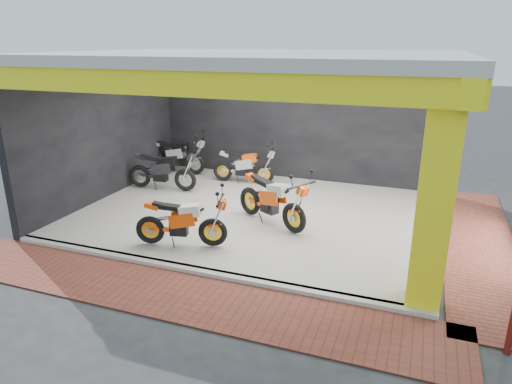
# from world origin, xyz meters

# --- Properties ---
(ground) EXTENTS (80.00, 80.00, 0.00)m
(ground) POSITION_xyz_m (0.00, 0.00, 0.00)
(ground) COLOR #2D2D30
(ground) RESTS_ON ground
(showroom_floor) EXTENTS (8.00, 6.00, 0.10)m
(showroom_floor) POSITION_xyz_m (0.00, 2.00, 0.05)
(showroom_floor) COLOR silver
(showroom_floor) RESTS_ON ground
(showroom_ceiling) EXTENTS (8.40, 6.40, 0.20)m
(showroom_ceiling) POSITION_xyz_m (0.00, 2.00, 3.60)
(showroom_ceiling) COLOR beige
(showroom_ceiling) RESTS_ON corner_column
(back_wall) EXTENTS (8.20, 0.20, 3.50)m
(back_wall) POSITION_xyz_m (0.00, 5.10, 1.75)
(back_wall) COLOR black
(back_wall) RESTS_ON ground
(left_wall) EXTENTS (0.20, 6.20, 3.50)m
(left_wall) POSITION_xyz_m (-4.10, 2.00, 1.75)
(left_wall) COLOR black
(left_wall) RESTS_ON ground
(corner_column) EXTENTS (0.50, 0.50, 3.50)m
(corner_column) POSITION_xyz_m (3.75, -0.75, 1.75)
(corner_column) COLOR #FFF215
(corner_column) RESTS_ON ground
(header_beam_front) EXTENTS (8.40, 0.30, 0.40)m
(header_beam_front) POSITION_xyz_m (0.00, -1.00, 3.30)
(header_beam_front) COLOR #FFF215
(header_beam_front) RESTS_ON corner_column
(header_beam_right) EXTENTS (0.30, 6.40, 0.40)m
(header_beam_right) POSITION_xyz_m (4.00, 2.00, 3.30)
(header_beam_right) COLOR #FFF215
(header_beam_right) RESTS_ON corner_column
(floor_kerb) EXTENTS (8.00, 0.20, 0.10)m
(floor_kerb) POSITION_xyz_m (0.00, -1.02, 0.05)
(floor_kerb) COLOR silver
(floor_kerb) RESTS_ON ground
(paver_front) EXTENTS (9.00, 1.40, 0.03)m
(paver_front) POSITION_xyz_m (0.00, -1.80, 0.01)
(paver_front) COLOR brown
(paver_front) RESTS_ON ground
(paver_right) EXTENTS (1.40, 7.00, 0.03)m
(paver_right) POSITION_xyz_m (4.80, 2.00, 0.01)
(paver_right) COLOR brown
(paver_right) RESTS_ON ground
(moto_hero) EXTENTS (2.04, 1.18, 1.17)m
(moto_hero) POSITION_xyz_m (-0.12, -0.11, 0.69)
(moto_hero) COLOR #FF4C0A
(moto_hero) RESTS_ON showroom_floor
(moto_row_a) EXTENTS (2.28, 1.73, 1.32)m
(moto_row_a) POSITION_xyz_m (1.17, 1.06, 0.76)
(moto_row_a) COLOR #E44509
(moto_row_a) RESTS_ON showroom_floor
(moto_row_b) EXTENTS (2.11, 0.95, 1.25)m
(moto_row_b) POSITION_xyz_m (-2.29, 2.76, 0.73)
(moto_row_b) COLOR black
(moto_row_b) RESTS_ON showroom_floor
(moto_row_c) EXTENTS (1.94, 0.87, 1.15)m
(moto_row_c) POSITION_xyz_m (-0.54, 4.09, 0.67)
(moto_row_c) COLOR #9D9FA4
(moto_row_c) RESTS_ON showroom_floor
(moto_row_d) EXTENTS (2.10, 0.85, 1.26)m
(moto_row_d) POSITION_xyz_m (-2.80, 4.30, 0.73)
(moto_row_d) COLOR #96999D
(moto_row_d) RESTS_ON showroom_floor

